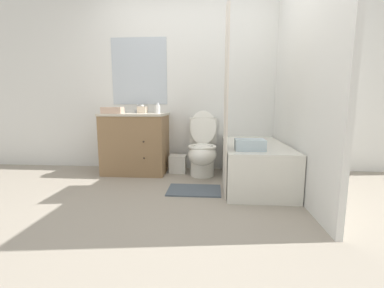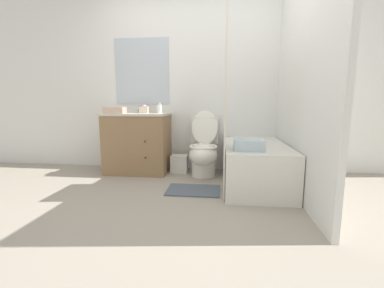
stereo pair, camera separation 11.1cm
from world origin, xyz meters
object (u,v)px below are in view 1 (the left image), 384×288
hand_towel_folded (113,110)px  bath_towel_folded (250,145)px  soap_dispenser (158,109)px  tissue_box (142,110)px  vanity_cabinet (136,142)px  toilet (202,150)px  bathtub (254,164)px  wastebasket (178,164)px  bath_mat (194,190)px  sink_faucet (139,110)px

hand_towel_folded → bath_towel_folded: (1.69, -0.69, -0.32)m
soap_dispenser → tissue_box: bearing=151.3°
vanity_cabinet → toilet: bearing=-4.3°
bathtub → soap_dispenser: size_ratio=9.52×
wastebasket → hand_towel_folded: 1.13m
bathtub → wastebasket: bearing=156.2°
soap_dispenser → bath_mat: 1.24m
tissue_box → bath_mat: tissue_box is taller
soap_dispenser → bath_mat: soap_dispenser is taller
wastebasket → tissue_box: size_ratio=1.79×
hand_towel_folded → bath_mat: 1.53m
bath_mat → toilet: bearing=84.5°
toilet → bath_towel_folded: size_ratio=2.89×
soap_dispenser → toilet: bearing=-3.0°
sink_faucet → bathtub: size_ratio=0.10×
vanity_cabinet → bath_towel_folded: size_ratio=2.87×
hand_towel_folded → bath_mat: hand_towel_folded is taller
sink_faucet → soap_dispenser: 0.41m
toilet → soap_dispenser: (-0.60, 0.03, 0.54)m
soap_dispenser → bath_towel_folded: 1.41m
vanity_cabinet → bathtub: vanity_cabinet is taller
bathtub → sink_faucet: bearing=158.8°
sink_faucet → hand_towel_folded: sink_faucet is taller
vanity_cabinet → bath_towel_folded: 1.66m
bath_mat → vanity_cabinet: bearing=139.8°
soap_dispenser → hand_towel_folded: (-0.58, -0.10, -0.02)m
bath_mat → tissue_box: bearing=133.5°
bath_mat → bath_towel_folded: bearing=-9.8°
vanity_cabinet → tissue_box: bearing=50.3°
toilet → bath_towel_folded: toilet is taller
tissue_box → soap_dispenser: (0.25, -0.13, 0.01)m
sink_faucet → tissue_box: bearing=-53.6°
toilet → bath_mat: size_ratio=1.48×
vanity_cabinet → soap_dispenser: soap_dispenser is taller
vanity_cabinet → wastebasket: vanity_cabinet is taller
vanity_cabinet → hand_towel_folded: hand_towel_folded is taller
tissue_box → bath_towel_folded: size_ratio=0.46×
bathtub → bath_towel_folded: 0.53m
soap_dispenser → wastebasket: bearing=15.1°
toilet → tissue_box: bearing=168.9°
bathtub → soap_dispenser: (-1.23, 0.36, 0.64)m
bathtub → bath_mat: bearing=-154.6°
vanity_cabinet → hand_towel_folded: bearing=-151.1°
vanity_cabinet → wastebasket: bearing=3.0°
bath_towel_folded → bath_mat: (-0.57, 0.10, -0.53)m
sink_faucet → toilet: bearing=-16.4°
sink_faucet → bath_mat: sink_faucet is taller
bath_towel_folded → hand_towel_folded: bearing=157.8°
vanity_cabinet → hand_towel_folded: size_ratio=3.21×
vanity_cabinet → sink_faucet: size_ratio=6.04×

